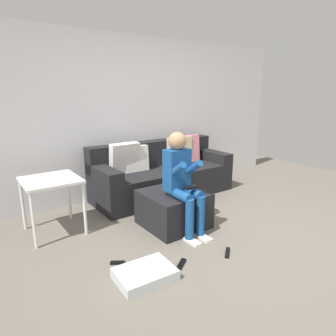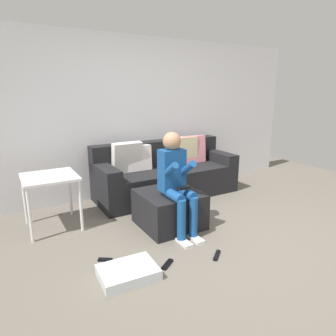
{
  "view_description": "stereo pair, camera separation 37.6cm",
  "coord_description": "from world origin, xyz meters",
  "px_view_note": "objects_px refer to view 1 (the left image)",
  "views": [
    {
      "loc": [
        -2.37,
        -2.01,
        1.64
      ],
      "look_at": [
        -0.03,
        1.25,
        0.6
      ],
      "focal_mm": 31.88,
      "sensor_mm": 36.0,
      "label": 1
    },
    {
      "loc": [
        -2.05,
        -2.21,
        1.64
      ],
      "look_at": [
        -0.03,
        1.25,
        0.6
      ],
      "focal_mm": 31.88,
      "sensor_mm": 36.0,
      "label": 2
    }
  ],
  "objects_px": {
    "couch_sectional": "(161,174)",
    "person_seated": "(182,177)",
    "side_table": "(51,186)",
    "ottoman": "(173,209)",
    "remote_near_ottoman": "(227,253)",
    "storage_bin": "(145,274)",
    "remote_under_side_table": "(118,263)",
    "remote_by_storage_bin": "(181,264)"
  },
  "relations": [
    {
      "from": "couch_sectional",
      "to": "remote_by_storage_bin",
      "type": "height_order",
      "value": "couch_sectional"
    },
    {
      "from": "couch_sectional",
      "to": "ottoman",
      "type": "bearing_deg",
      "value": -117.18
    },
    {
      "from": "couch_sectional",
      "to": "person_seated",
      "type": "bearing_deg",
      "value": -114.22
    },
    {
      "from": "storage_bin",
      "to": "ottoman",
      "type": "bearing_deg",
      "value": 40.51
    },
    {
      "from": "person_seated",
      "to": "storage_bin",
      "type": "bearing_deg",
      "value": -146.79
    },
    {
      "from": "couch_sectional",
      "to": "remote_under_side_table",
      "type": "height_order",
      "value": "couch_sectional"
    },
    {
      "from": "ottoman",
      "to": "remote_by_storage_bin",
      "type": "height_order",
      "value": "ottoman"
    },
    {
      "from": "remote_near_ottoman",
      "to": "ottoman",
      "type": "bearing_deg",
      "value": 53.51
    },
    {
      "from": "person_seated",
      "to": "remote_under_side_table",
      "type": "height_order",
      "value": "person_seated"
    },
    {
      "from": "person_seated",
      "to": "storage_bin",
      "type": "xyz_separation_m",
      "value": [
        -0.85,
        -0.56,
        -0.62
      ]
    },
    {
      "from": "ottoman",
      "to": "remote_near_ottoman",
      "type": "height_order",
      "value": "ottoman"
    },
    {
      "from": "storage_bin",
      "to": "side_table",
      "type": "height_order",
      "value": "side_table"
    },
    {
      "from": "person_seated",
      "to": "side_table",
      "type": "xyz_separation_m",
      "value": [
        -1.24,
        0.87,
        -0.1
      ]
    },
    {
      "from": "couch_sectional",
      "to": "remote_by_storage_bin",
      "type": "relative_size",
      "value": 12.48
    },
    {
      "from": "storage_bin",
      "to": "remote_near_ottoman",
      "type": "bearing_deg",
      "value": -8.21
    },
    {
      "from": "couch_sectional",
      "to": "remote_near_ottoman",
      "type": "xyz_separation_m",
      "value": [
        -0.48,
        -1.91,
        -0.33
      ]
    },
    {
      "from": "remote_by_storage_bin",
      "to": "person_seated",
      "type": "bearing_deg",
      "value": 17.19
    },
    {
      "from": "person_seated",
      "to": "couch_sectional",
      "type": "bearing_deg",
      "value": 65.78
    },
    {
      "from": "couch_sectional",
      "to": "remote_by_storage_bin",
      "type": "distance_m",
      "value": 2.09
    },
    {
      "from": "side_table",
      "to": "remote_under_side_table",
      "type": "relative_size",
      "value": 4.69
    },
    {
      "from": "ottoman",
      "to": "remote_near_ottoman",
      "type": "relative_size",
      "value": 3.71
    },
    {
      "from": "ottoman",
      "to": "remote_near_ottoman",
      "type": "bearing_deg",
      "value": -86.81
    },
    {
      "from": "person_seated",
      "to": "side_table",
      "type": "bearing_deg",
      "value": 145.04
    },
    {
      "from": "side_table",
      "to": "person_seated",
      "type": "bearing_deg",
      "value": -34.96
    },
    {
      "from": "side_table",
      "to": "remote_near_ottoman",
      "type": "relative_size",
      "value": 3.42
    },
    {
      "from": "remote_near_ottoman",
      "to": "remote_under_side_table",
      "type": "xyz_separation_m",
      "value": [
        -1.01,
        0.5,
        0.0
      ]
    },
    {
      "from": "storage_bin",
      "to": "remote_near_ottoman",
      "type": "xyz_separation_m",
      "value": [
        0.92,
        -0.13,
        -0.04
      ]
    },
    {
      "from": "storage_bin",
      "to": "remote_by_storage_bin",
      "type": "height_order",
      "value": "storage_bin"
    },
    {
      "from": "ottoman",
      "to": "storage_bin",
      "type": "bearing_deg",
      "value": -139.49
    },
    {
      "from": "ottoman",
      "to": "remote_by_storage_bin",
      "type": "xyz_separation_m",
      "value": [
        -0.47,
        -0.76,
        -0.21
      ]
    },
    {
      "from": "storage_bin",
      "to": "remote_under_side_table",
      "type": "xyz_separation_m",
      "value": [
        -0.09,
        0.36,
        -0.04
      ]
    },
    {
      "from": "side_table",
      "to": "remote_by_storage_bin",
      "type": "bearing_deg",
      "value": -61.45
    },
    {
      "from": "ottoman",
      "to": "side_table",
      "type": "bearing_deg",
      "value": 151.52
    },
    {
      "from": "storage_bin",
      "to": "side_table",
      "type": "relative_size",
      "value": 0.78
    },
    {
      "from": "ottoman",
      "to": "remote_under_side_table",
      "type": "xyz_separation_m",
      "value": [
        -0.96,
        -0.38,
        -0.21
      ]
    },
    {
      "from": "side_table",
      "to": "remote_under_side_table",
      "type": "xyz_separation_m",
      "value": [
        0.29,
        -1.06,
        -0.56
      ]
    },
    {
      "from": "couch_sectional",
      "to": "storage_bin",
      "type": "height_order",
      "value": "couch_sectional"
    },
    {
      "from": "ottoman",
      "to": "side_table",
      "type": "xyz_separation_m",
      "value": [
        -1.26,
        0.68,
        0.35
      ]
    },
    {
      "from": "couch_sectional",
      "to": "side_table",
      "type": "distance_m",
      "value": 1.84
    },
    {
      "from": "couch_sectional",
      "to": "ottoman",
      "type": "distance_m",
      "value": 1.17
    },
    {
      "from": "person_seated",
      "to": "side_table",
      "type": "height_order",
      "value": "person_seated"
    },
    {
      "from": "couch_sectional",
      "to": "remote_under_side_table",
      "type": "xyz_separation_m",
      "value": [
        -1.5,
        -1.42,
        -0.33
      ]
    }
  ]
}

